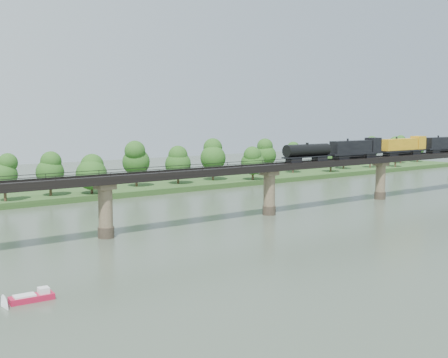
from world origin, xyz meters
TOP-DOWN VIEW (x-y plane):
  - ground at (0.00, 0.00)m, footprint 400.00×400.00m
  - far_bank at (0.00, 85.00)m, footprint 300.00×24.00m
  - bridge at (0.00, 30.00)m, footprint 236.00×30.00m
  - bridge_superstructure at (0.00, 30.00)m, footprint 220.00×4.90m
  - far_treeline at (-8.21, 80.52)m, footprint 289.06×17.54m
  - freight_train at (42.85, 30.00)m, footprint 74.08×2.89m
  - motorboat at (-62.67, 2.75)m, footprint 5.29×2.23m

SIDE VIEW (x-z plane):
  - ground at x=0.00m, z-range 0.00..0.00m
  - motorboat at x=-62.67m, z-range -0.23..1.22m
  - far_bank at x=0.00m, z-range 0.00..1.60m
  - bridge at x=0.00m, z-range -0.29..11.21m
  - far_treeline at x=-8.21m, z-range 2.03..15.63m
  - bridge_superstructure at x=0.00m, z-range 11.42..12.17m
  - freight_train at x=42.85m, z-range 11.39..16.49m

